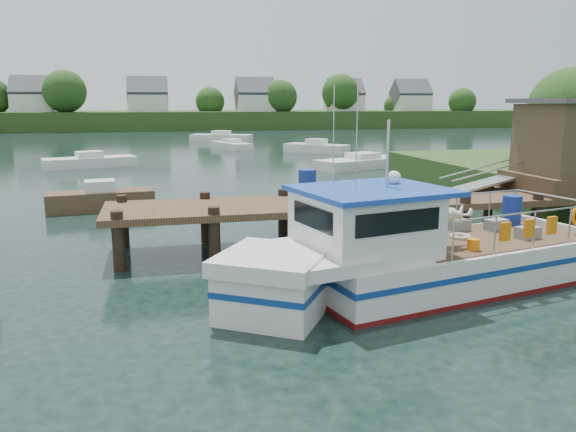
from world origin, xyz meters
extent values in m
plane|color=black|center=(0.00, 0.00, 0.00)|extent=(160.00, 160.00, 0.00)
cylinder|color=#332114|center=(14.00, 6.00, 1.52)|extent=(0.50, 0.50, 3.05)
sphere|color=#274919|center=(14.00, 6.00, 3.96)|extent=(3.90, 3.90, 3.90)
cube|color=#2C481D|center=(0.00, 84.00, 1.40)|extent=(140.00, 24.00, 3.00)
cylinder|color=#332114|center=(-17.00, 75.00, 2.40)|extent=(0.60, 0.60, 4.80)
sphere|color=#274919|center=(-17.00, 75.00, 5.95)|extent=(6.34, 6.34, 6.34)
cylinder|color=#332114|center=(-6.00, 77.00, 1.50)|extent=(0.60, 0.60, 3.00)
sphere|color=#274919|center=(-6.00, 77.00, 3.72)|extent=(3.96, 3.96, 3.96)
cylinder|color=#332114|center=(5.00, 79.00, 1.80)|extent=(0.60, 0.60, 3.60)
sphere|color=#274919|center=(5.00, 79.00, 4.46)|extent=(4.75, 4.75, 4.75)
cylinder|color=#332114|center=(16.00, 75.00, 2.10)|extent=(0.60, 0.60, 4.20)
sphere|color=#274919|center=(16.00, 75.00, 5.21)|extent=(5.54, 5.54, 5.54)
cylinder|color=#332114|center=(27.00, 77.00, 2.40)|extent=(0.60, 0.60, 4.80)
sphere|color=#274919|center=(27.00, 77.00, 5.95)|extent=(6.34, 6.34, 6.34)
cylinder|color=#332114|center=(38.00, 79.00, 1.50)|extent=(0.60, 0.60, 3.00)
sphere|color=#274919|center=(38.00, 79.00, 3.72)|extent=(3.96, 3.96, 3.96)
cylinder|color=#332114|center=(49.00, 75.00, 1.80)|extent=(0.60, 0.60, 3.60)
sphere|color=#274919|center=(49.00, 75.00, 4.46)|extent=(4.75, 4.75, 4.75)
cube|color=silver|center=(-22.00, 78.00, 4.00)|extent=(6.00, 5.00, 3.00)
cube|color=#47474C|center=(-22.00, 78.00, 5.90)|extent=(6.20, 5.09, 5.09)
cube|color=silver|center=(-5.00, 77.00, 4.00)|extent=(6.00, 5.00, 3.00)
cube|color=#47474C|center=(-5.00, 77.00, 5.90)|extent=(6.20, 5.09, 5.09)
cube|color=silver|center=(12.00, 76.00, 4.00)|extent=(6.00, 5.00, 3.00)
cube|color=#47474C|center=(12.00, 76.00, 5.90)|extent=(6.20, 5.09, 5.09)
cube|color=silver|center=(28.00, 78.00, 4.00)|extent=(6.00, 5.00, 3.00)
cube|color=#47474C|center=(28.00, 78.00, 5.90)|extent=(6.20, 5.09, 5.09)
cube|color=silver|center=(40.00, 77.00, 4.00)|extent=(6.00, 5.00, 3.00)
cube|color=#47474C|center=(40.00, 77.00, 5.90)|extent=(6.20, 5.09, 5.09)
cube|color=#4C3724|center=(2.00, 0.00, 1.30)|extent=(16.00, 3.00, 0.20)
cylinder|color=black|center=(-5.50, -1.30, 0.65)|extent=(0.32, 0.32, 1.90)
cylinder|color=black|center=(-5.50, 1.30, 0.65)|extent=(0.32, 0.32, 1.90)
cylinder|color=black|center=(-3.00, -1.30, 0.65)|extent=(0.32, 0.32, 1.90)
cylinder|color=black|center=(-3.00, 1.30, 0.65)|extent=(0.32, 0.32, 1.90)
cylinder|color=black|center=(-0.50, -1.30, 0.65)|extent=(0.32, 0.32, 1.90)
cylinder|color=black|center=(-0.50, 1.30, 0.65)|extent=(0.32, 0.32, 1.90)
cylinder|color=black|center=(2.00, -1.30, 0.65)|extent=(0.32, 0.32, 1.90)
cylinder|color=black|center=(2.00, 1.30, 0.65)|extent=(0.32, 0.32, 1.90)
cylinder|color=black|center=(4.50, -1.30, 0.65)|extent=(0.32, 0.32, 1.90)
cylinder|color=black|center=(4.50, 1.30, 0.65)|extent=(0.32, 0.32, 1.90)
cylinder|color=black|center=(7.00, -1.30, 0.65)|extent=(0.32, 0.32, 1.90)
cylinder|color=black|center=(7.00, 1.30, 0.65)|extent=(0.32, 0.32, 1.90)
cylinder|color=black|center=(9.50, 1.30, 0.65)|extent=(0.32, 0.32, 1.90)
cube|color=#4C3724|center=(9.00, 0.00, 1.70)|extent=(3.20, 3.00, 0.60)
cube|color=#4C3D2A|center=(9.00, 0.00, 3.10)|extent=(2.60, 2.60, 2.40)
cube|color=#47474C|center=(9.00, 0.00, 4.40)|extent=(3.00, 3.00, 0.15)
cube|color=#A5A8AD|center=(6.70, 0.90, 1.65)|extent=(3.34, 0.90, 0.79)
cylinder|color=silver|center=(6.70, 0.50, 2.15)|extent=(3.34, 0.05, 0.76)
cylinder|color=silver|center=(6.70, 1.30, 2.15)|extent=(3.34, 0.05, 0.76)
cube|color=slate|center=(1.00, -1.00, 1.56)|extent=(0.60, 0.40, 0.30)
cube|color=slate|center=(2.00, -0.80, 1.56)|extent=(0.60, 0.40, 0.30)
cylinder|color=orange|center=(3.00, -1.10, 1.55)|extent=(0.30, 0.30, 0.28)
cylinder|color=navy|center=(0.20, 0.90, 1.84)|extent=(0.56, 0.56, 0.85)
cube|color=silver|center=(2.24, -4.37, 0.53)|extent=(7.30, 4.15, 1.05)
cube|color=silver|center=(-2.24, -5.34, 0.53)|extent=(2.69, 2.69, 1.05)
cube|color=silver|center=(-2.24, -5.34, 1.19)|extent=(2.92, 2.96, 0.32)
cube|color=silver|center=(-1.34, -5.15, 1.16)|extent=(2.35, 2.94, 0.27)
cube|color=navy|center=(2.24, -4.37, 0.66)|extent=(7.39, 4.20, 0.13)
cube|color=navy|center=(-2.24, -5.34, 0.66)|extent=(2.73, 2.73, 0.13)
cube|color=#650E0F|center=(2.24, -4.37, 0.05)|extent=(7.39, 4.18, 0.13)
cube|color=#4C3724|center=(3.31, -4.14, 1.06)|extent=(5.36, 3.47, 0.04)
cube|color=silver|center=(5.73, -3.61, 0.62)|extent=(0.76, 2.72, 1.24)
cube|color=silver|center=(-0.09, -4.88, 1.74)|extent=(3.01, 2.87, 1.37)
cube|color=black|center=(0.17, -6.05, 2.02)|extent=(1.98, 0.46, 0.46)
cube|color=black|center=(-0.34, -3.70, 2.02)|extent=(1.98, 0.46, 0.46)
cube|color=black|center=(-1.35, -5.15, 2.02)|extent=(0.39, 1.62, 0.46)
cube|color=#1C42AF|center=(0.09, -4.84, 2.47)|extent=(3.61, 3.26, 0.11)
cylinder|color=silver|center=(0.45, -4.76, 3.25)|extent=(0.09, 0.09, 1.47)
cylinder|color=silver|center=(-0.53, -5.44, 3.62)|extent=(0.03, 0.03, 2.20)
cylinder|color=silver|center=(-0.72, -4.55, 3.62)|extent=(0.03, 0.03, 2.20)
sphere|color=silver|center=(0.82, -4.30, 2.66)|extent=(0.39, 0.39, 0.33)
cylinder|color=silver|center=(3.72, -5.34, 1.92)|extent=(4.48, 1.01, 0.04)
cylinder|color=silver|center=(3.18, -2.87, 1.92)|extent=(4.48, 1.01, 0.04)
cylinder|color=silver|center=(5.71, -3.61, 1.92)|extent=(0.58, 2.47, 0.04)
cylinder|color=silver|center=(1.52, -5.82, 1.49)|extent=(0.05, 0.05, 0.87)
cylinder|color=silver|center=(0.99, -3.35, 1.49)|extent=(0.05, 0.05, 0.87)
cylinder|color=silver|center=(2.69, -5.57, 1.49)|extent=(0.05, 0.05, 0.87)
cylinder|color=silver|center=(2.15, -3.10, 1.49)|extent=(0.05, 0.05, 0.87)
cylinder|color=silver|center=(3.85, -5.31, 1.49)|extent=(0.05, 0.05, 0.87)
cylinder|color=silver|center=(3.31, -2.84, 1.49)|extent=(0.05, 0.05, 0.87)
cylinder|color=silver|center=(5.01, -5.06, 1.49)|extent=(0.05, 0.05, 0.87)
cylinder|color=silver|center=(4.48, -2.59, 1.49)|extent=(0.05, 0.05, 0.87)
cylinder|color=silver|center=(5.42, -2.38, 1.49)|extent=(0.05, 0.05, 0.87)
cube|color=slate|center=(4.32, -4.48, 1.22)|extent=(0.61, 0.48, 0.29)
cube|color=slate|center=(4.11, -3.49, 1.22)|extent=(0.61, 0.48, 0.29)
cube|color=slate|center=(3.14, -3.33, 1.22)|extent=(0.57, 0.45, 0.29)
cylinder|color=navy|center=(4.93, -2.94, 1.47)|extent=(0.61, 0.61, 0.81)
cylinder|color=orange|center=(2.41, -5.18, 1.20)|extent=(0.33, 0.33, 0.27)
torus|color=#BFB28C|center=(2.74, -4.07, 1.12)|extent=(0.61, 0.61, 0.11)
cube|color=orange|center=(2.96, -5.53, 1.56)|extent=(0.27, 0.14, 0.41)
cube|color=orange|center=(3.68, -5.37, 1.56)|extent=(0.27, 0.14, 0.41)
cube|color=orange|center=(4.39, -5.21, 1.56)|extent=(0.27, 0.14, 0.41)
imported|color=silver|center=(1.76, -4.76, 1.86)|extent=(0.50, 0.65, 1.61)
cube|color=#4C3724|center=(-6.70, 7.79, 0.39)|extent=(4.35, 1.92, 0.78)
cube|color=silver|center=(-6.70, 7.79, 0.98)|extent=(1.29, 1.14, 0.50)
cube|color=silver|center=(3.14, 48.64, 0.37)|extent=(7.26, 4.88, 0.74)
cube|color=silver|center=(3.14, 48.64, 0.93)|extent=(2.43, 2.28, 0.48)
cube|color=silver|center=(-8.74, 24.01, 0.35)|extent=(6.29, 3.57, 0.70)
cube|color=silver|center=(-8.74, 24.01, 0.87)|extent=(1.99, 1.83, 0.45)
cube|color=silver|center=(9.32, 30.99, 0.39)|extent=(5.39, 5.19, 0.78)
cube|color=silver|center=(9.32, 30.99, 0.98)|extent=(2.06, 2.05, 0.50)
cube|color=silver|center=(9.09, 19.17, 0.34)|extent=(7.08, 4.56, 0.67)
cube|color=silver|center=(9.09, 19.17, 0.84)|extent=(2.34, 2.18, 0.43)
cube|color=silver|center=(2.76, 37.61, 0.30)|extent=(3.50, 5.94, 0.61)
cube|color=silver|center=(2.76, 37.61, 0.76)|extent=(1.76, 1.90, 0.39)
camera|label=1|loc=(-4.50, -16.11, 4.35)|focal=35.00mm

